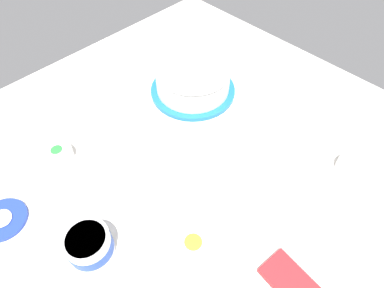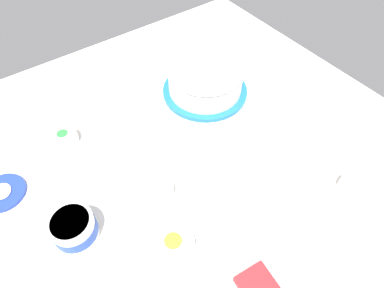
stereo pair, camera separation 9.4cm
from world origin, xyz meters
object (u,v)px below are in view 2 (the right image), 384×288
object	(u,v)px
frosting_tub	(74,228)
sprinkle_bowl_orange	(356,188)
frosting_tub_lid	(3,193)
sprinkle_bowl_green	(64,137)
sprinkle_bowl_yellow	(173,244)
sprinkle_bowl_rainbow	(159,189)
sprinkle_bowl_pink	(232,170)
frosted_cake	(205,81)

from	to	relation	value
frosting_tub	sprinkle_bowl_orange	bearing A→B (deg)	63.95
frosting_tub_lid	sprinkle_bowl_green	size ratio (longest dim) A/B	1.49
sprinkle_bowl_yellow	sprinkle_bowl_orange	bearing A→B (deg)	72.04
sprinkle_bowl_green	sprinkle_bowl_orange	xyz separation A→B (m)	(0.62, 0.56, -0.00)
sprinkle_bowl_green	sprinkle_bowl_yellow	bearing A→B (deg)	10.08
frosting_tub_lid	sprinkle_bowl_orange	xyz separation A→B (m)	(0.54, 0.77, 0.01)
sprinkle_bowl_green	sprinkle_bowl_rainbow	size ratio (longest dim) A/B	1.03
frosting_tub	sprinkle_bowl_green	size ratio (longest dim) A/B	1.34
sprinkle_bowl_yellow	sprinkle_bowl_pink	bearing A→B (deg)	108.11
sprinkle_bowl_orange	frosting_tub_lid	bearing A→B (deg)	-125.43
sprinkle_bowl_rainbow	sprinkle_bowl_green	bearing A→B (deg)	-156.95
frosted_cake	sprinkle_bowl_rainbow	xyz separation A→B (m)	(0.25, -0.34, -0.03)
frosting_tub_lid	sprinkle_bowl_orange	distance (m)	0.94
frosted_cake	frosting_tub	xyz separation A→B (m)	(0.23, -0.57, -0.01)
sprinkle_bowl_rainbow	frosting_tub	bearing A→B (deg)	-94.22
sprinkle_bowl_orange	frosting_tub	bearing A→B (deg)	-116.05
sprinkle_bowl_green	frosting_tub_lid	bearing A→B (deg)	-70.17
frosting_tub	sprinkle_bowl_orange	distance (m)	0.72
frosting_tub_lid	sprinkle_bowl_yellow	xyz separation A→B (m)	(0.39, 0.29, 0.02)
frosting_tub_lid	sprinkle_bowl_yellow	distance (m)	0.49
sprinkle_bowl_green	sprinkle_bowl_yellow	size ratio (longest dim) A/B	0.81
frosted_cake	frosting_tub_lid	bearing A→B (deg)	-89.50
frosting_tub_lid	sprinkle_bowl_yellow	size ratio (longest dim) A/B	1.20
frosted_cake	sprinkle_bowl_yellow	world-z (taller)	frosted_cake
sprinkle_bowl_yellow	sprinkle_bowl_orange	xyz separation A→B (m)	(0.15, 0.48, -0.00)
frosting_tub	sprinkle_bowl_yellow	xyz separation A→B (m)	(0.16, 0.17, -0.02)
frosting_tub_lid	sprinkle_bowl_rainbow	distance (m)	0.42
sprinkle_bowl_yellow	frosting_tub_lid	bearing A→B (deg)	-143.51
sprinkle_bowl_pink	sprinkle_bowl_yellow	distance (m)	0.26
frosted_cake	sprinkle_bowl_pink	world-z (taller)	frosted_cake
frosting_tub_lid	sprinkle_bowl_rainbow	world-z (taller)	sprinkle_bowl_rainbow
frosting_tub_lid	sprinkle_bowl_orange	size ratio (longest dim) A/B	1.35
frosting_tub	sprinkle_bowl_rainbow	size ratio (longest dim) A/B	1.37
frosted_cake	sprinkle_bowl_orange	world-z (taller)	frosted_cake
sprinkle_bowl_orange	sprinkle_bowl_yellow	bearing A→B (deg)	-107.96
frosting_tub	sprinkle_bowl_rainbow	xyz separation A→B (m)	(0.02, 0.23, -0.02)
sprinkle_bowl_green	sprinkle_bowl_yellow	distance (m)	0.47
frosting_tub	sprinkle_bowl_yellow	world-z (taller)	frosting_tub
frosting_tub_lid	sprinkle_bowl_pink	xyz separation A→B (m)	(0.31, 0.54, 0.01)
sprinkle_bowl_green	sprinkle_bowl_pink	bearing A→B (deg)	40.64
frosting_tub_lid	sprinkle_bowl_pink	size ratio (longest dim) A/B	1.25
frosting_tub_lid	sprinkle_bowl_yellow	world-z (taller)	sprinkle_bowl_yellow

